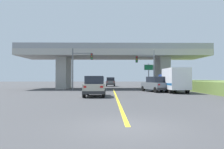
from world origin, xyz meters
The scene contains 10 objects.
ground centered at (0.00, 28.27, 0.00)m, with size 160.00×160.00×0.00m, color #424244.
overpass_bridge centered at (0.00, 28.27, 5.15)m, with size 31.25×8.24×7.32m.
lane_divider_stripe centered at (0.00, 12.72, 0.00)m, with size 0.20×25.44×0.01m, color yellow.
suv_lead centered at (-2.12, 12.92, 1.01)m, with size 2.05×4.27×2.02m.
suv_crossing centered at (5.42, 19.69, 1.01)m, with size 3.19×4.88×2.02m.
box_truck centered at (7.57, 18.61, 1.60)m, with size 2.33×6.47×3.04m.
sedan_oncoming centered at (-0.38, 39.19, 1.01)m, with size 2.03×4.27×2.02m.
traffic_signal_nearside centered at (5.14, 23.13, 3.72)m, with size 2.85×0.36×6.00m.
traffic_signal_farside centered at (-5.09, 22.55, 3.90)m, with size 3.03×0.36×6.17m.
highway_sign centered at (5.74, 25.76, 3.05)m, with size 1.50×0.17×4.19m.
Camera 1 is at (-0.70, -7.57, 1.79)m, focal length 33.04 mm.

